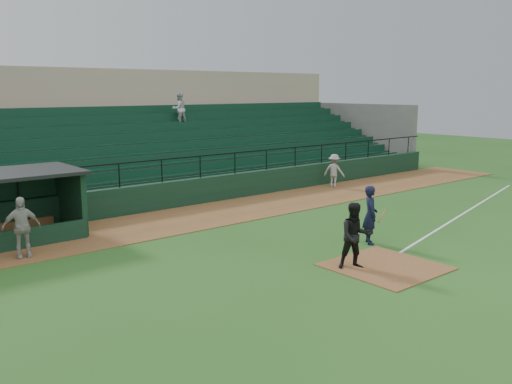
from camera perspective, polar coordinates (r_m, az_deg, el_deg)
ground at (r=17.39m, az=10.66°, el=-6.88°), size 90.00×90.00×0.00m
warning_track at (r=23.12m, az=-4.76°, el=-2.32°), size 40.00×4.00×0.03m
home_plate_dirt at (r=16.80m, az=13.30°, el=-7.56°), size 3.00×3.00×0.03m
foul_line at (r=24.47m, az=20.55°, el=-2.27°), size 17.49×4.44×0.01m
stadium_structure at (r=30.01m, az=-14.17°, el=4.80°), size 38.00×13.08×6.40m
batter_at_plate at (r=18.95m, az=11.81°, el=-2.34°), size 1.20×0.87×2.00m
umpire at (r=16.23m, az=10.29°, el=-4.53°), size 1.21×1.14×1.96m
runner at (r=29.58m, az=8.14°, el=2.22°), size 1.05×1.31×1.77m
dugout_player_a at (r=18.45m, az=-23.24°, el=-3.38°), size 1.18×0.64×1.91m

